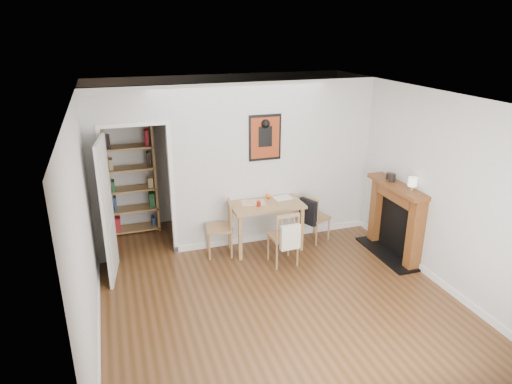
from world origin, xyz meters
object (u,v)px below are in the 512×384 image
object	(u,v)px
chair_front	(283,237)
bookshelf	(131,179)
chair_left	(219,228)
ceramic_jar_b	(388,176)
orange_fruit	(268,196)
mantel_lamp	(412,183)
fireplace	(396,218)
notebook	(283,198)
red_glass	(259,204)
ceramic_jar_a	(392,178)
dining_table	(265,208)
chair_right	(315,217)

from	to	relation	value
chair_front	bookshelf	bearing A→B (deg)	136.80
chair_left	chair_front	xyz separation A→B (m)	(0.84, -0.58, 0.00)
chair_left	ceramic_jar_b	xyz separation A→B (m)	(2.55, -0.57, 0.77)
orange_fruit	mantel_lamp	distance (m)	2.20
ceramic_jar_b	orange_fruit	bearing A→B (deg)	156.22
chair_left	orange_fruit	world-z (taller)	chair_left
chair_left	fireplace	world-z (taller)	fireplace
chair_left	notebook	xyz separation A→B (m)	(1.08, 0.11, 0.34)
chair_front	bookshelf	size ratio (longest dim) A/B	0.45
ceramic_jar_b	chair_left	bearing A→B (deg)	167.37
chair_left	red_glass	size ratio (longest dim) A/B	10.66
fireplace	ceramic_jar_b	distance (m)	0.65
chair_front	fireplace	bearing A→B (deg)	-8.27
chair_left	ceramic_jar_a	xyz separation A→B (m)	(2.54, -0.69, 0.78)
dining_table	ceramic_jar_b	world-z (taller)	ceramic_jar_b
fireplace	mantel_lamp	bearing A→B (deg)	-93.27
dining_table	mantel_lamp	bearing A→B (deg)	-32.48
red_glass	ceramic_jar_b	xyz separation A→B (m)	(1.94, -0.47, 0.40)
bookshelf	mantel_lamp	distance (m)	4.49
chair_right	ceramic_jar_b	size ratio (longest dim) A/B	8.19
bookshelf	orange_fruit	bearing A→B (deg)	-29.26
chair_right	chair_front	world-z (taller)	chair_front
dining_table	fireplace	bearing A→B (deg)	-24.95
red_glass	orange_fruit	bearing A→B (deg)	46.40
fireplace	orange_fruit	bearing A→B (deg)	149.76
fireplace	ceramic_jar_a	distance (m)	0.62
chair_left	chair_front	distance (m)	1.02
chair_right	orange_fruit	size ratio (longest dim) A/B	11.01
orange_fruit	ceramic_jar_a	distance (m)	1.93
chair_left	red_glass	xyz separation A→B (m)	(0.61, -0.10, 0.37)
dining_table	ceramic_jar_a	world-z (taller)	ceramic_jar_a
red_glass	notebook	xyz separation A→B (m)	(0.47, 0.21, -0.03)
chair_front	bookshelf	xyz separation A→B (m)	(-2.02, 1.90, 0.51)
chair_right	fireplace	world-z (taller)	fireplace
ceramic_jar_a	ceramic_jar_b	size ratio (longest dim) A/B	1.27
chair_left	ceramic_jar_a	distance (m)	2.74
chair_right	bookshelf	xyz separation A→B (m)	(-2.81, 1.33, 0.54)
chair_front	mantel_lamp	distance (m)	2.01
orange_fruit	red_glass	bearing A→B (deg)	-133.60
chair_right	ceramic_jar_a	bearing A→B (deg)	-36.98
chair_left	fireplace	xyz separation A→B (m)	(2.59, -0.83, 0.18)
chair_left	notebook	bearing A→B (deg)	5.64
ceramic_jar_a	red_glass	bearing A→B (deg)	162.82
mantel_lamp	ceramic_jar_a	distance (m)	0.45
chair_left	mantel_lamp	world-z (taller)	mantel_lamp
fireplace	red_glass	distance (m)	2.12
red_glass	ceramic_jar_a	world-z (taller)	ceramic_jar_a
dining_table	chair_left	bearing A→B (deg)	-178.63
red_glass	ceramic_jar_b	world-z (taller)	ceramic_jar_b
dining_table	mantel_lamp	xyz separation A→B (m)	(1.81, -1.15, 0.61)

